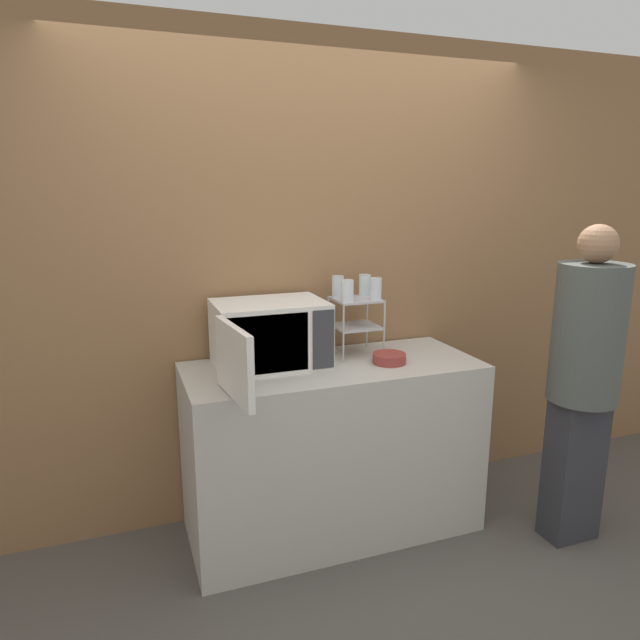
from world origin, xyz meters
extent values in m
plane|color=#4C4742|center=(0.00, 0.00, 0.00)|extent=(12.00, 12.00, 0.00)
cube|color=olive|center=(0.00, 0.68, 1.30)|extent=(8.00, 0.06, 2.60)
cube|color=#B7B2A8|center=(0.00, 0.32, 0.46)|extent=(1.51, 0.64, 0.92)
cube|color=silver|center=(-0.30, 0.41, 1.09)|extent=(0.55, 0.39, 0.33)
cube|color=#B7B2A8|center=(-0.36, 0.22, 1.09)|extent=(0.39, 0.01, 0.28)
cube|color=#333338|center=(-0.09, 0.22, 1.09)|extent=(0.11, 0.01, 0.29)
cube|color=silver|center=(-0.57, 0.01, 1.09)|extent=(0.08, 0.43, 0.32)
cylinder|color=#B2B2B7|center=(0.07, 0.35, 1.07)|extent=(0.01, 0.01, 0.31)
cylinder|color=#B2B2B7|center=(0.30, 0.35, 1.07)|extent=(0.01, 0.01, 0.31)
cylinder|color=#B2B2B7|center=(0.07, 0.57, 1.07)|extent=(0.01, 0.01, 0.31)
cylinder|color=#B2B2B7|center=(0.30, 0.57, 1.07)|extent=(0.01, 0.01, 0.31)
cube|color=#B2B2B7|center=(0.18, 0.46, 1.07)|extent=(0.23, 0.22, 0.01)
cube|color=#B2B2B7|center=(0.18, 0.46, 1.22)|extent=(0.23, 0.22, 0.01)
cylinder|color=silver|center=(0.10, 0.39, 1.29)|extent=(0.06, 0.06, 0.11)
cylinder|color=silver|center=(0.26, 0.52, 1.29)|extent=(0.06, 0.06, 0.11)
cylinder|color=silver|center=(0.27, 0.39, 1.29)|extent=(0.06, 0.06, 0.11)
cylinder|color=silver|center=(0.11, 0.53, 1.29)|extent=(0.06, 0.06, 0.11)
cylinder|color=maroon|center=(0.28, 0.24, 0.93)|extent=(0.09, 0.09, 0.01)
cylinder|color=maroon|center=(0.28, 0.24, 0.95)|extent=(0.17, 0.17, 0.05)
cube|color=#2D2D33|center=(1.14, -0.19, 0.38)|extent=(0.27, 0.17, 0.76)
cylinder|color=#474C47|center=(1.14, -0.19, 1.11)|extent=(0.34, 0.34, 0.69)
sphere|color=#936B4C|center=(1.14, -0.19, 1.54)|extent=(0.19, 0.19, 0.19)
camera|label=1|loc=(-1.02, -2.27, 1.80)|focal=32.00mm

